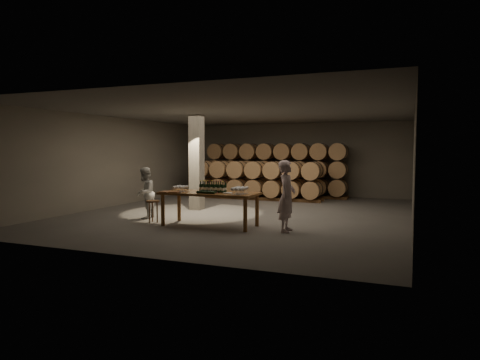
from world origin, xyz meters
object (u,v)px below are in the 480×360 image
at_px(person_woman, 145,193).
at_px(plate, 228,193).
at_px(notebook_near, 174,192).
at_px(tasting_table, 210,196).
at_px(person_man, 287,196).
at_px(stool, 153,205).
at_px(bottle_cluster, 213,188).

bearing_deg(person_woman, plate, 66.52).
height_order(plate, notebook_near, notebook_near).
distance_m(tasting_table, person_man, 2.11).
bearing_deg(stool, tasting_table, 3.29).
distance_m(stool, person_man, 3.84).
relative_size(notebook_near, stool, 0.40).
bearing_deg(bottle_cluster, stool, -175.59).
xyz_separation_m(tasting_table, stool, (-1.71, -0.10, -0.29)).
bearing_deg(notebook_near, person_woman, 137.55).
bearing_deg(stool, person_woman, 139.60).
distance_m(notebook_near, stool, 1.00).
bearing_deg(notebook_near, person_man, -5.99).
xyz_separation_m(tasting_table, notebook_near, (-0.85, -0.40, 0.12)).
height_order(tasting_table, bottle_cluster, bottle_cluster).
distance_m(tasting_table, stool, 1.74).
xyz_separation_m(tasting_table, bottle_cluster, (0.08, 0.04, 0.22)).
bearing_deg(person_woman, notebook_near, 46.72).
distance_m(stool, person_woman, 0.85).
xyz_separation_m(notebook_near, stool, (-0.86, 0.30, -0.41)).
bearing_deg(notebook_near, tasting_table, 11.70).
height_order(bottle_cluster, stool, bottle_cluster).
distance_m(bottle_cluster, plate, 0.48).
bearing_deg(notebook_near, plate, 1.04).
bearing_deg(notebook_near, bottle_cluster, 11.92).
bearing_deg(plate, person_woman, 170.70).
xyz_separation_m(bottle_cluster, stool, (-1.78, -0.14, -0.51)).
bearing_deg(tasting_table, notebook_near, -154.95).
bearing_deg(plate, tasting_table, 175.74).
bearing_deg(person_man, person_woman, 81.48).
relative_size(bottle_cluster, stool, 1.18).
relative_size(tasting_table, bottle_cluster, 3.57).
bearing_deg(bottle_cluster, person_man, -1.50).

